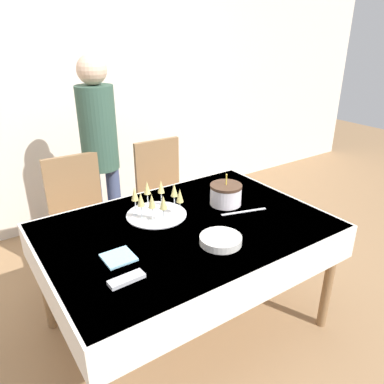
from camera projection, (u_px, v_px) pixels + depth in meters
ground_plane at (187, 325)px, 2.49m from camera, size 12.00×12.00×0.00m
wall_back at (71, 83)px, 3.37m from camera, size 8.00×0.05×2.70m
dining_table at (187, 240)px, 2.23m from camera, size 1.63×1.14×0.76m
dining_chair_far_left at (80, 216)px, 2.76m from camera, size 0.45×0.45×0.97m
dining_chair_far_right at (164, 193)px, 3.13m from camera, size 0.43×0.43×0.97m
birthday_cake at (226, 194)px, 2.42m from camera, size 0.21×0.21×0.21m
champagne_tray at (157, 203)px, 2.27m from camera, size 0.37×0.37×0.18m
plate_stack_main at (221, 240)px, 1.99m from camera, size 0.23×0.23×0.04m
cake_knife at (244, 212)px, 2.34m from camera, size 0.29×0.10×0.00m
fork_pile at (127, 279)px, 1.70m from camera, size 0.17×0.07×0.02m
napkin_pile at (118, 257)px, 1.87m from camera, size 0.15×0.15×0.01m
person_standing at (99, 144)px, 2.87m from camera, size 0.28×0.28×1.65m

